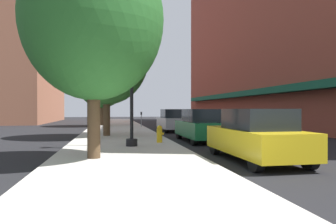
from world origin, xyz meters
The scene contains 13 objects.
ground_plane centered at (4.00, 18.00, 0.00)m, with size 90.00×90.00×0.00m, color black.
sidewalk_slab centered at (0.00, 19.00, 0.06)m, with size 4.80×50.00×0.12m, color #B7B2A8.
building_right_brick centered at (14.99, 22.00, 10.82)m, with size 6.80×40.00×21.69m.
building_far_background centered at (-11.01, 37.00, 7.85)m, with size 6.80×18.00×15.73m.
lamppost centered at (0.33, 7.68, 3.20)m, with size 0.48×0.48×5.90m.
fire_hydrant centered at (1.68, 8.82, 0.52)m, with size 0.33×0.26×0.79m.
parking_meter_near centered at (2.05, 21.41, 0.95)m, with size 0.14×0.09×1.31m.
tree_near centered at (-0.78, 12.97, 4.74)m, with size 4.93×4.93×7.47m.
tree_mid centered at (-1.04, 4.77, 4.43)m, with size 4.37×4.37×6.84m.
tree_far centered at (-1.42, 24.99, 4.61)m, with size 4.92×4.92×7.33m.
car_yellow centered at (4.00, 3.96, 0.81)m, with size 1.80×4.30×1.66m.
car_green centered at (4.00, 9.94, 0.81)m, with size 1.80×4.30×1.66m.
car_silver centered at (4.00, 17.19, 0.81)m, with size 1.80×4.30×1.66m.
Camera 1 is at (-0.48, -4.93, 1.64)m, focal length 32.36 mm.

